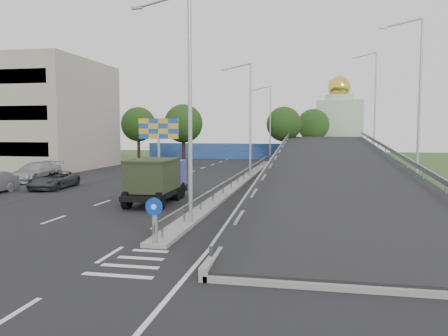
% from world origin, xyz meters
% --- Properties ---
extents(ground, '(160.00, 160.00, 0.00)m').
position_xyz_m(ground, '(0.00, 0.00, 0.00)').
color(ground, '#2D4C1E').
rests_on(ground, ground).
extents(road_surface, '(26.00, 90.00, 0.04)m').
position_xyz_m(road_surface, '(-3.00, 20.00, 0.00)').
color(road_surface, black).
rests_on(road_surface, ground).
extents(parking_strip, '(8.00, 90.00, 0.05)m').
position_xyz_m(parking_strip, '(-16.00, 20.00, 0.00)').
color(parking_strip, black).
rests_on(parking_strip, ground).
extents(median, '(1.00, 44.00, 0.20)m').
position_xyz_m(median, '(0.00, 24.00, 0.10)').
color(median, gray).
rests_on(median, ground).
extents(overpass_ramp, '(10.00, 50.00, 3.50)m').
position_xyz_m(overpass_ramp, '(7.50, 24.00, 1.75)').
color(overpass_ramp, gray).
rests_on(overpass_ramp, ground).
extents(median_guardrail, '(0.09, 44.00, 0.71)m').
position_xyz_m(median_guardrail, '(0.00, 24.00, 0.75)').
color(median_guardrail, gray).
rests_on(median_guardrail, median).
extents(sign_bollard, '(0.64, 0.23, 1.67)m').
position_xyz_m(sign_bollard, '(0.00, 2.17, 1.03)').
color(sign_bollard, black).
rests_on(sign_bollard, median).
extents(lamp_post_near, '(2.74, 0.18, 10.08)m').
position_xyz_m(lamp_post_near, '(0.11, 6.00, 5.81)').
color(lamp_post_near, '#B2B5B7').
rests_on(lamp_post_near, median).
extents(lamp_post_mid, '(2.74, 0.18, 10.08)m').
position_xyz_m(lamp_post_mid, '(0.11, 26.00, 5.81)').
color(lamp_post_mid, '#B2B5B7').
rests_on(lamp_post_mid, median).
extents(lamp_post_far, '(2.74, 0.18, 10.08)m').
position_xyz_m(lamp_post_far, '(0.11, 46.00, 5.81)').
color(lamp_post_far, '#B2B5B7').
rests_on(lamp_post_far, median).
extents(blue_wall, '(30.00, 0.50, 2.40)m').
position_xyz_m(blue_wall, '(-4.00, 52.00, 1.20)').
color(blue_wall, '#284092').
rests_on(blue_wall, ground).
extents(church, '(7.00, 7.00, 13.80)m').
position_xyz_m(church, '(10.00, 60.00, 5.31)').
color(church, '#B2CCAD').
rests_on(church, ground).
extents(billboard, '(4.00, 0.24, 5.50)m').
position_xyz_m(billboard, '(-9.00, 28.00, 4.19)').
color(billboard, '#B2B5B7').
rests_on(billboard, ground).
extents(tree_left_mid, '(4.80, 4.80, 7.60)m').
position_xyz_m(tree_left_mid, '(-10.00, 40.00, 5.18)').
color(tree_left_mid, black).
rests_on(tree_left_mid, ground).
extents(tree_median_far, '(4.80, 4.80, 7.60)m').
position_xyz_m(tree_median_far, '(2.00, 48.00, 5.18)').
color(tree_median_far, black).
rests_on(tree_median_far, ground).
extents(tree_left_far, '(4.80, 4.80, 7.60)m').
position_xyz_m(tree_left_far, '(-18.00, 45.00, 5.18)').
color(tree_left_far, black).
rests_on(tree_left_far, ground).
extents(tree_ramp_far, '(4.80, 4.80, 7.60)m').
position_xyz_m(tree_ramp_far, '(6.00, 55.00, 5.18)').
color(tree_ramp_far, black).
rests_on(tree_ramp_far, ground).
extents(dump_truck, '(2.47, 6.10, 2.66)m').
position_xyz_m(dump_truck, '(-3.38, 11.84, 1.47)').
color(dump_truck, black).
rests_on(dump_truck, ground).
extents(parked_car_c, '(2.53, 4.92, 1.33)m').
position_xyz_m(parked_car_c, '(-13.04, 16.33, 0.66)').
color(parked_car_c, '#323337').
rests_on(parked_car_c, ground).
extents(parked_car_d, '(2.36, 5.65, 1.63)m').
position_xyz_m(parked_car_d, '(-17.24, 20.32, 0.82)').
color(parked_car_d, '#A4A5AD').
rests_on(parked_car_d, ground).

